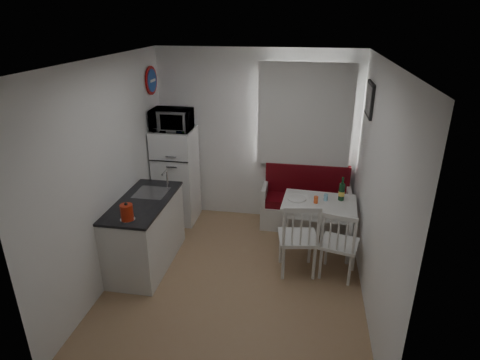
% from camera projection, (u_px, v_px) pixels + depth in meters
% --- Properties ---
extents(floor, '(3.00, 3.50, 0.02)m').
position_uv_depth(floor, '(236.00, 278.00, 4.95)').
color(floor, '#A37E57').
rests_on(floor, ground).
extents(ceiling, '(3.00, 3.50, 0.02)m').
position_uv_depth(ceiling, '(236.00, 60.00, 3.95)').
color(ceiling, white).
rests_on(ceiling, wall_back).
extents(wall_back, '(3.00, 0.02, 2.60)m').
position_uv_depth(wall_back, '(256.00, 137.00, 6.04)').
color(wall_back, white).
rests_on(wall_back, floor).
extents(wall_front, '(3.00, 0.02, 2.60)m').
position_uv_depth(wall_front, '(193.00, 275.00, 2.86)').
color(wall_front, white).
rests_on(wall_front, floor).
extents(wall_left, '(0.02, 3.50, 2.60)m').
position_uv_depth(wall_left, '(110.00, 173.00, 4.68)').
color(wall_left, white).
rests_on(wall_left, floor).
extents(wall_right, '(0.02, 3.50, 2.60)m').
position_uv_depth(wall_right, '(376.00, 191.00, 4.22)').
color(wall_right, white).
rests_on(wall_right, floor).
extents(window, '(1.22, 0.06, 1.47)m').
position_uv_depth(window, '(305.00, 119.00, 5.78)').
color(window, silver).
rests_on(window, wall_back).
extents(curtain, '(1.35, 0.02, 1.50)m').
position_uv_depth(curtain, '(305.00, 116.00, 5.70)').
color(curtain, white).
rests_on(curtain, wall_back).
extents(kitchen_counter, '(0.62, 1.32, 1.16)m').
position_uv_depth(kitchen_counter, '(146.00, 232.00, 5.10)').
color(kitchen_counter, silver).
rests_on(kitchen_counter, floor).
extents(wall_sign, '(0.03, 0.40, 0.40)m').
position_uv_depth(wall_sign, '(152.00, 80.00, 5.67)').
color(wall_sign, '#184495').
rests_on(wall_sign, wall_left).
extents(picture_frame, '(0.04, 0.52, 0.42)m').
position_uv_depth(picture_frame, '(369.00, 99.00, 4.93)').
color(picture_frame, black).
rests_on(picture_frame, wall_right).
extents(bench, '(1.32, 0.51, 0.94)m').
position_uv_depth(bench, '(305.00, 207.00, 6.08)').
color(bench, silver).
rests_on(bench, floor).
extents(dining_table, '(1.00, 0.73, 0.72)m').
position_uv_depth(dining_table, '(319.00, 207.00, 5.35)').
color(dining_table, silver).
rests_on(dining_table, floor).
extents(chair_left, '(0.53, 0.51, 0.53)m').
position_uv_depth(chair_left, '(298.00, 232.00, 4.78)').
color(chair_left, silver).
rests_on(chair_left, floor).
extents(chair_right, '(0.52, 0.50, 0.49)m').
position_uv_depth(chair_right, '(341.00, 239.00, 4.73)').
color(chair_right, silver).
rests_on(chair_right, floor).
extents(fridge, '(0.59, 0.59, 1.46)m').
position_uv_depth(fridge, '(176.00, 176.00, 6.12)').
color(fridge, white).
rests_on(fridge, floor).
extents(microwave, '(0.56, 0.38, 0.31)m').
position_uv_depth(microwave, '(172.00, 120.00, 5.74)').
color(microwave, white).
rests_on(microwave, fridge).
extents(kettle, '(0.17, 0.17, 0.22)m').
position_uv_depth(kettle, '(127.00, 212.00, 4.39)').
color(kettle, '#A8230D').
rests_on(kettle, kitchen_counter).
extents(wine_bottle, '(0.08, 0.08, 0.33)m').
position_uv_depth(wine_bottle, '(342.00, 189.00, 5.30)').
color(wine_bottle, '#12381C').
rests_on(wine_bottle, dining_table).
extents(drinking_glass_orange, '(0.06, 0.06, 0.09)m').
position_uv_depth(drinking_glass_orange, '(316.00, 200.00, 5.26)').
color(drinking_glass_orange, '#FF632A').
rests_on(drinking_glass_orange, dining_table).
extents(drinking_glass_blue, '(0.05, 0.05, 0.09)m').
position_uv_depth(drinking_glass_blue, '(326.00, 197.00, 5.33)').
color(drinking_glass_blue, '#86C5E4').
rests_on(drinking_glass_blue, dining_table).
extents(plate, '(0.24, 0.24, 0.02)m').
position_uv_depth(plate, '(297.00, 199.00, 5.38)').
color(plate, white).
rests_on(plate, dining_table).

